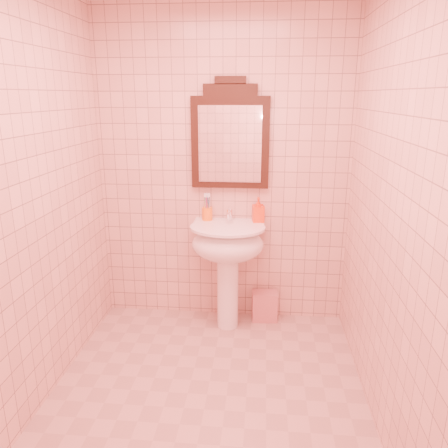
# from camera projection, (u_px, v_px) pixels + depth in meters

# --- Properties ---
(floor) EXTENTS (2.20, 2.20, 0.00)m
(floor) POSITION_uv_depth(u_px,v_px,m) (207.00, 394.00, 2.78)
(floor) COLOR tan
(floor) RESTS_ON ground
(back_wall) EXTENTS (2.00, 0.02, 2.50)m
(back_wall) POSITION_uv_depth(u_px,v_px,m) (223.00, 171.00, 3.47)
(back_wall) COLOR beige
(back_wall) RESTS_ON floor
(pedestal_sink) EXTENTS (0.58, 0.58, 0.86)m
(pedestal_sink) POSITION_uv_depth(u_px,v_px,m) (228.00, 251.00, 3.42)
(pedestal_sink) COLOR white
(pedestal_sink) RESTS_ON floor
(faucet) EXTENTS (0.04, 0.16, 0.11)m
(faucet) POSITION_uv_depth(u_px,v_px,m) (229.00, 214.00, 3.47)
(faucet) COLOR white
(faucet) RESTS_ON pedestal_sink
(mirror) EXTENTS (0.60, 0.06, 0.84)m
(mirror) POSITION_uv_depth(u_px,v_px,m) (230.00, 138.00, 3.37)
(mirror) COLOR black
(mirror) RESTS_ON back_wall
(toothbrush_cup) EXTENTS (0.08, 0.08, 0.19)m
(toothbrush_cup) POSITION_uv_depth(u_px,v_px,m) (207.00, 213.00, 3.50)
(toothbrush_cup) COLOR orange
(toothbrush_cup) RESTS_ON pedestal_sink
(soap_dispenser) EXTENTS (0.10, 0.10, 0.20)m
(soap_dispenser) POSITION_uv_depth(u_px,v_px,m) (258.00, 210.00, 3.45)
(soap_dispenser) COLOR #EC3D13
(soap_dispenser) RESTS_ON pedestal_sink
(towel) EXTENTS (0.22, 0.15, 0.25)m
(towel) POSITION_uv_depth(u_px,v_px,m) (265.00, 306.00, 3.68)
(towel) COLOR tan
(towel) RESTS_ON floor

